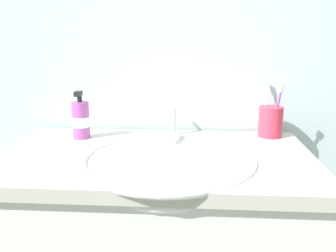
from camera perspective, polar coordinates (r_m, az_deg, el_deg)
tiled_wall_back at (r=1.35m, az=-0.60°, el=11.89°), size 2.13×0.04×2.40m
sink_basin at (r=1.05m, az=-0.11°, el=-7.04°), size 0.50×0.50×0.11m
faucet at (r=1.25m, az=0.65°, el=0.28°), size 0.02×0.17×0.11m
toothbrush_cup at (r=1.31m, az=15.78°, el=0.65°), size 0.08×0.08×0.11m
toothbrush_white at (r=1.33m, az=14.96°, el=3.83°), size 0.04×0.05×0.20m
toothbrush_purple at (r=1.28m, az=16.79°, el=2.82°), size 0.03×0.04×0.18m
soap_dispenser at (r=1.27m, az=-13.52°, el=0.96°), size 0.06×0.06×0.16m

